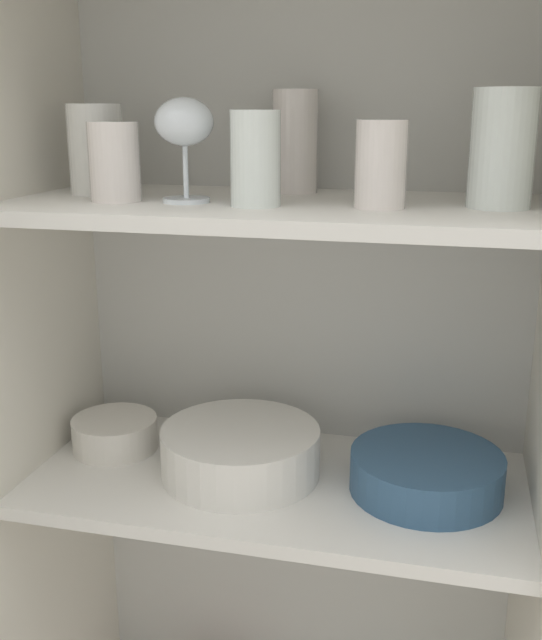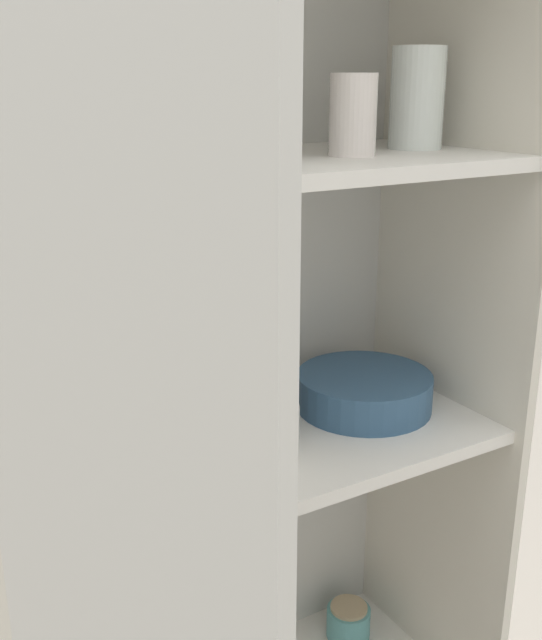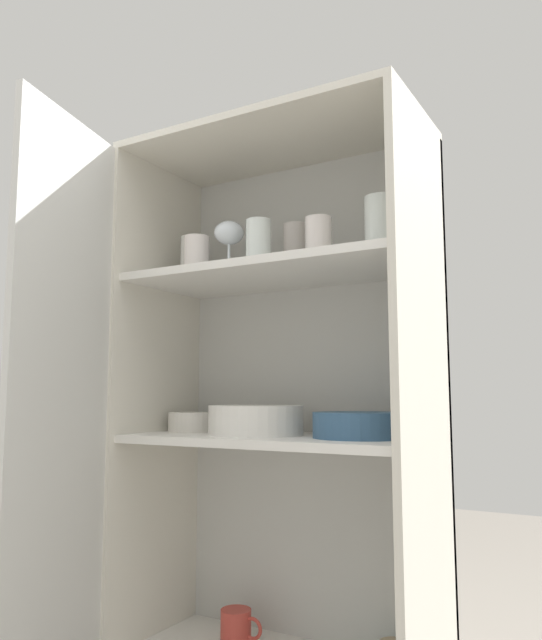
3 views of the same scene
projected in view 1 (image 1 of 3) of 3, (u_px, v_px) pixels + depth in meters
name	position (u px, v px, depth m)	size (l,w,h in m)	color
cupboard_back_panel	(301.00, 446.00, 1.28)	(0.75, 0.02, 1.53)	silver
cupboard_side_left	(53.00, 470.00, 1.20)	(0.02, 0.38, 1.53)	silver
cupboard_side_right	(537.00, 530.00, 1.03)	(0.02, 0.38, 1.53)	silver
shelf_board_middle	(276.00, 484.00, 1.10)	(0.72, 0.34, 0.02)	white
shelf_board_upper	(277.00, 209.00, 0.99)	(0.72, 0.34, 0.02)	white
tumbler_glass_0	(114.00, 162.00, 0.98)	(0.07, 0.07, 0.10)	silver
tumbler_glass_1	(255.00, 159.00, 0.93)	(0.06, 0.06, 0.12)	white
tumbler_glass_2	(96.00, 149.00, 1.06)	(0.08, 0.08, 0.12)	white
tumbler_glass_3	(502.00, 149.00, 0.91)	(0.08, 0.08, 0.14)	white
tumbler_glass_4	(381.00, 164.00, 0.91)	(0.06, 0.06, 0.11)	silver
tumbler_glass_5	(297.00, 142.00, 1.07)	(0.07, 0.07, 0.14)	silver
wine_glass_0	(184.00, 127.00, 0.95)	(0.08, 0.08, 0.13)	white
plate_stack_white	(241.00, 451.00, 1.11)	(0.24, 0.24, 0.07)	white
mixing_bowl_large	(426.00, 471.00, 1.06)	(0.22, 0.22, 0.06)	#33567A
serving_bowl_small	(115.00, 432.00, 1.19)	(0.13, 0.13, 0.05)	silver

